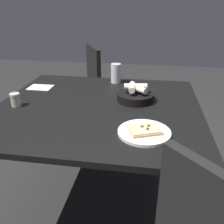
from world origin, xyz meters
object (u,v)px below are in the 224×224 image
Objects in this scene: dining_table at (98,113)px; chair_near at (82,89)px; pizza_plate at (144,132)px; bread_basket at (135,95)px; beer_glass at (116,74)px; pepper_shaker at (15,100)px.

chair_near reaches higher than dining_table.
chair_near is at bearing -61.77° from pizza_plate.
bread_basket is at bearing -79.83° from pizza_plate.
pepper_shaker is (0.51, 0.53, -0.03)m from beer_glass.
beer_glass is 0.15× the size of chair_near.
pizza_plate is at bearing 118.23° from chair_near.
pizza_plate reaches higher than dining_table.
chair_near is at bearing -47.91° from beer_glass.
bread_basket is 0.70m from pepper_shaker.
chair_near reaches higher than beer_glass.
dining_table is at bearing 27.48° from bread_basket.
beer_glass reaches higher than pizza_plate.
chair_near is (0.38, -0.43, -0.28)m from beer_glass.
bread_basket reaches higher than dining_table.
chair_near is at bearing -68.40° from dining_table.
beer_glass reaches higher than bread_basket.
pizza_plate is 3.20× the size of pepper_shaker.
bread_basket is at bearing 125.97° from chair_near.
beer_glass is 0.64m from chair_near.
beer_glass is (0.24, -0.74, 0.05)m from pizza_plate.
dining_table is 0.48m from pepper_shaker.
chair_near reaches higher than bread_basket.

